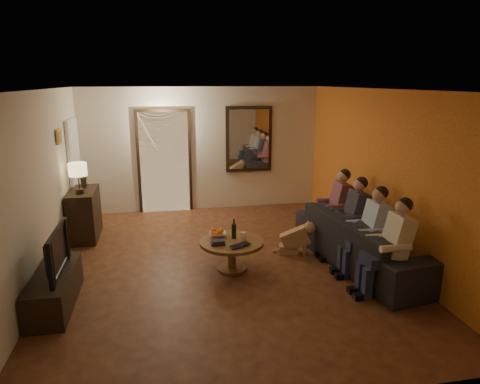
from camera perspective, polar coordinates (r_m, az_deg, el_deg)
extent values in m
cube|color=#4A2013|center=(6.63, -2.09, -9.60)|extent=(5.00, 6.00, 0.01)
cube|color=white|center=(6.04, -2.33, 13.50)|extent=(5.00, 6.00, 0.01)
cube|color=beige|center=(9.13, -5.05, 5.66)|extent=(5.00, 0.02, 2.60)
cube|color=beige|center=(3.42, 5.51, -10.02)|extent=(5.00, 0.02, 2.60)
cube|color=beige|center=(6.35, -25.12, 0.31)|extent=(0.02, 6.00, 2.60)
cube|color=beige|center=(7.02, 18.43, 2.22)|extent=(0.02, 6.00, 2.60)
cube|color=#BF6620|center=(7.01, 18.36, 2.22)|extent=(0.01, 6.00, 2.60)
cube|color=#FFE0A5|center=(9.11, -10.03, 3.87)|extent=(1.00, 0.06, 2.10)
cube|color=black|center=(9.10, -10.02, 3.86)|extent=(1.12, 0.04, 2.22)
cube|color=silver|center=(9.15, -8.42, 3.03)|extent=(0.45, 0.03, 1.70)
cube|color=black|center=(9.22, 1.19, 7.05)|extent=(1.00, 0.05, 1.40)
cube|color=white|center=(9.19, 1.23, 7.03)|extent=(0.86, 0.02, 1.26)
cube|color=white|center=(8.59, -21.06, 2.26)|extent=(0.06, 0.85, 2.04)
cube|color=#B28C33|center=(7.49, -23.01, 6.83)|extent=(0.03, 0.28, 0.24)
cube|color=brown|center=(7.49, -22.89, 6.84)|extent=(0.01, 0.22, 0.18)
cube|color=black|center=(8.04, -20.03, -2.79)|extent=(0.45, 0.97, 0.87)
cube|color=black|center=(5.88, -23.47, -11.81)|extent=(0.45, 1.32, 0.44)
imported|color=black|center=(5.69, -23.99, -7.28)|extent=(0.97, 0.13, 0.56)
imported|color=black|center=(6.74, 16.39, -6.27)|extent=(2.75, 1.41, 0.77)
cylinder|color=brown|center=(6.37, -1.10, -8.41)|extent=(1.03, 1.03, 0.45)
imported|color=white|center=(6.45, -3.02, -5.67)|extent=(0.26, 0.26, 0.06)
cylinder|color=silver|center=(6.35, 0.42, -5.83)|extent=(0.06, 0.06, 0.10)
imported|color=black|center=(6.04, 0.29, -7.29)|extent=(0.39, 0.35, 0.03)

